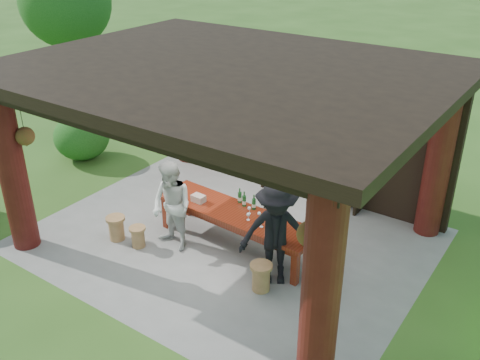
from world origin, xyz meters
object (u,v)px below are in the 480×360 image
Objects in this scene: tasting_table at (236,217)px; stool_near_right at (261,276)px; host at (273,195)px; guest_man at (276,234)px; napkin_basket at (198,198)px; stool_near_left at (138,236)px; stool_far_left at (116,227)px; wine_shelf at (312,155)px; guest_woman at (172,207)px.

tasting_table reaches higher than stool_near_right.
guest_man reaches higher than host.
tasting_table is 0.87m from napkin_basket.
tasting_table is 13.08× the size of napkin_basket.
stool_near_left is 0.85× the size of stool_far_left.
host is at bearing 90.80° from guest_man.
host is (0.31, 0.83, 0.21)m from tasting_table.
tasting_table is at bearing 123.66° from guest_man.
stool_near_left is 0.25× the size of host.
tasting_table is 1.94m from stool_near_left.
wine_shelf reaches higher than guest_man.
host is at bearing 46.37° from stool_near_left.
napkin_basket is at bearing 135.24° from guest_man.
stool_far_left is at bearing -174.45° from stool_near_left.
stool_near_left is 0.54m from stool_far_left.
host is (-0.83, 1.71, 0.57)m from stool_near_right.
guest_man is at bearing -12.47° from napkin_basket.
stool_near_right is at bearing 4.49° from guest_woman.
stool_near_right is (0.88, -3.43, -0.79)m from wine_shelf.
stool_near_right is at bearing -37.69° from tasting_table.
host is (1.85, 1.94, 0.61)m from stool_near_left.
wine_shelf is 1.25× the size of guest_man.
guest_man is (0.06, 0.34, 0.69)m from stool_near_right.
host is at bearing 59.39° from guest_woman.
stool_near_right is at bearing -21.89° from napkin_basket.
stool_far_left is at bearing -149.16° from guest_woman.
tasting_table is 1.76× the size of guest_man.
guest_woman is (-1.23, -3.27, -0.18)m from wine_shelf.
host is at bearing 38.54° from napkin_basket.
stool_near_right is at bearing -75.56° from wine_shelf.
tasting_table is (-0.25, -2.55, -0.43)m from wine_shelf.
wine_shelf is at bearing 67.40° from napkin_basket.
napkin_basket is (-0.84, -0.08, 0.19)m from tasting_table.
wine_shelf reaches higher than stool_far_left.
guest_man reaches higher than stool_near_right.
stool_far_left is 3.16m from host.
stool_near_left is at bearing -124.36° from napkin_basket.
napkin_basket is at bearing 158.11° from stool_near_right.
tasting_table is 1.48m from stool_near_right.
tasting_table is 0.91m from host.
guest_woman is at bearing -143.62° from tasting_table.
stool_near_left is 1.38m from napkin_basket.
guest_woman is at bearing -101.49° from napkin_basket.
wine_shelf is at bearing 84.30° from tasting_table.
wine_shelf is 1.74m from host.
tasting_table is at bearing 35.70° from stool_near_left.
stool_near_right is 0.78m from guest_man.
guest_man is (0.94, -3.09, -0.10)m from wine_shelf.
stool_near_left is at bearing -116.15° from wine_shelf.
napkin_basket is at bearing 87.45° from guest_woman.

